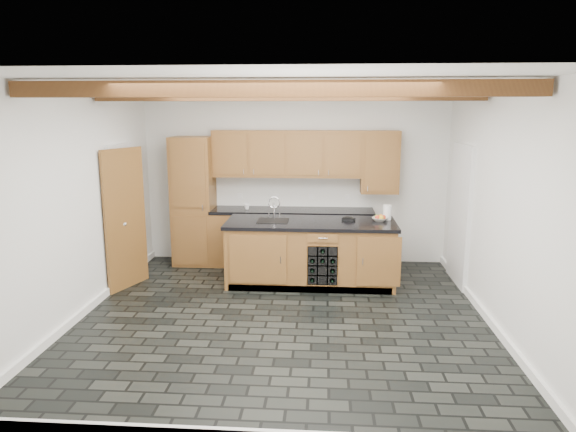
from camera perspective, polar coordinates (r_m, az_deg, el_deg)
name	(u,v)px	position (r m, az deg, el deg)	size (l,w,h in m)	color
ground	(283,316)	(6.50, -0.55, -11.05)	(5.00, 5.00, 0.00)	black
room_shell	(280,188)	(6.61, -0.94, 3.10)	(5.01, 5.00, 5.00)	white
back_cabinetry	(271,206)	(8.40, -1.89, 1.14)	(3.65, 0.62, 2.20)	brown
island	(311,253)	(7.55, 2.56, -4.09)	(2.48, 0.96, 0.93)	brown
faucet	(273,218)	(7.51, -1.65, -0.23)	(0.45, 0.40, 0.34)	black
kitchen_scale	(348,219)	(7.55, 6.74, -0.30)	(0.20, 0.16, 0.05)	black
fruit_bowl	(380,219)	(7.58, 10.17, -0.35)	(0.22, 0.22, 0.05)	beige
fruit_cluster	(380,217)	(7.57, 10.18, -0.14)	(0.16, 0.17, 0.07)	red
paper_towel	(387,212)	(7.69, 10.97, 0.40)	(0.12, 0.12, 0.22)	white
mug	(247,207)	(8.38, -4.60, 1.03)	(0.09, 0.09, 0.08)	white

